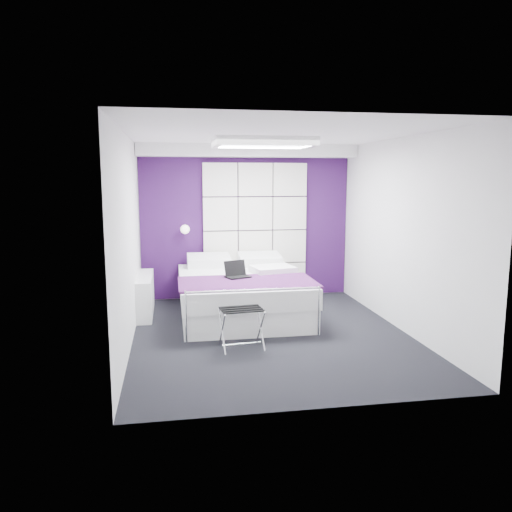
{
  "coord_description": "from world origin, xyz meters",
  "views": [
    {
      "loc": [
        -1.27,
        -6.27,
        2.06
      ],
      "look_at": [
        -0.14,
        0.35,
        1.01
      ],
      "focal_mm": 35.0,
      "sensor_mm": 36.0,
      "label": 1
    }
  ],
  "objects_px": {
    "wall_lamp": "(185,229)",
    "luggage_rack": "(242,328)",
    "radiator": "(145,295)",
    "nightstand": "(214,265)",
    "laptop": "(238,273)",
    "bed": "(241,293)"
  },
  "relations": [
    {
      "from": "wall_lamp",
      "to": "bed",
      "type": "distance_m",
      "value": 1.59
    },
    {
      "from": "wall_lamp",
      "to": "radiator",
      "type": "bearing_deg",
      "value": -130.1
    },
    {
      "from": "bed",
      "to": "nightstand",
      "type": "distance_m",
      "value": 1.1
    },
    {
      "from": "radiator",
      "to": "nightstand",
      "type": "height_order",
      "value": "nightstand"
    },
    {
      "from": "radiator",
      "to": "bed",
      "type": "xyz_separation_m",
      "value": [
        1.43,
        -0.3,
        0.04
      ]
    },
    {
      "from": "wall_lamp",
      "to": "radiator",
      "type": "height_order",
      "value": "wall_lamp"
    },
    {
      "from": "wall_lamp",
      "to": "laptop",
      "type": "relative_size",
      "value": 0.45
    },
    {
      "from": "radiator",
      "to": "nightstand",
      "type": "xyz_separation_m",
      "value": [
        1.11,
        0.72,
        0.3
      ]
    },
    {
      "from": "wall_lamp",
      "to": "radiator",
      "type": "xyz_separation_m",
      "value": [
        -0.64,
        -0.76,
        -0.92
      ]
    },
    {
      "from": "luggage_rack",
      "to": "laptop",
      "type": "xyz_separation_m",
      "value": [
        0.11,
        1.2,
        0.46
      ]
    },
    {
      "from": "radiator",
      "to": "laptop",
      "type": "height_order",
      "value": "laptop"
    },
    {
      "from": "bed",
      "to": "luggage_rack",
      "type": "height_order",
      "value": "bed"
    },
    {
      "from": "laptop",
      "to": "luggage_rack",
      "type": "bearing_deg",
      "value": -116.66
    },
    {
      "from": "wall_lamp",
      "to": "luggage_rack",
      "type": "bearing_deg",
      "value": -76.89
    },
    {
      "from": "bed",
      "to": "laptop",
      "type": "bearing_deg",
      "value": -108.52
    },
    {
      "from": "wall_lamp",
      "to": "bed",
      "type": "xyz_separation_m",
      "value": [
        0.79,
        -1.06,
        -0.88
      ]
    },
    {
      "from": "wall_lamp",
      "to": "radiator",
      "type": "distance_m",
      "value": 1.35
    },
    {
      "from": "nightstand",
      "to": "laptop",
      "type": "height_order",
      "value": "laptop"
    },
    {
      "from": "nightstand",
      "to": "luggage_rack",
      "type": "bearing_deg",
      "value": -87.37
    },
    {
      "from": "wall_lamp",
      "to": "nightstand",
      "type": "bearing_deg",
      "value": -4.81
    },
    {
      "from": "luggage_rack",
      "to": "bed",
      "type": "bearing_deg",
      "value": 76.19
    },
    {
      "from": "wall_lamp",
      "to": "nightstand",
      "type": "distance_m",
      "value": 0.78
    }
  ]
}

